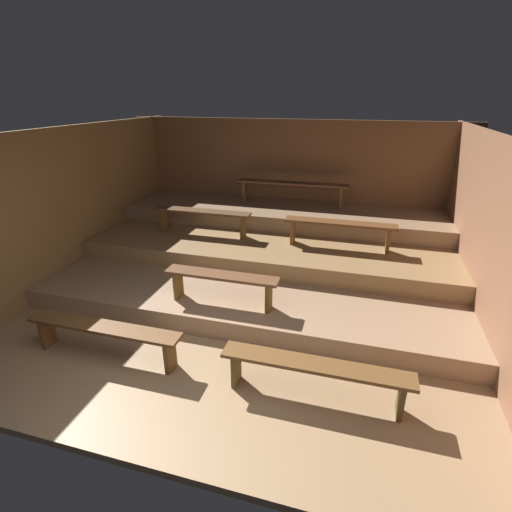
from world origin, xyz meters
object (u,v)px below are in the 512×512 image
Objects in this scene: bench_lower_center at (222,281)px; bench_middle_left at (202,215)px; bench_floor_left at (104,332)px; bench_floor_right at (315,370)px; bench_upper_center at (292,186)px; bench_middle_right at (340,227)px.

bench_middle_left is (-0.99, 1.72, 0.28)m from bench_lower_center.
bench_floor_left and bench_floor_right have the same top height.
bench_upper_center reaches higher than bench_middle_left.
bench_middle_left is at bearing -133.52° from bench_upper_center.
bench_lower_center is 3.15m from bench_upper_center.
bench_upper_center is (0.30, 3.08, 0.56)m from bench_lower_center.
bench_middle_left is (0.02, 2.79, 0.54)m from bench_floor_left.
bench_middle_right is at bearing 52.37° from bench_lower_center.
bench_floor_left is 1.25× the size of bench_lower_center.
bench_lower_center is at bearing 141.63° from bench_floor_right.
bench_floor_right is 1.08× the size of bench_middle_left.
bench_upper_center is at bearing 84.45° from bench_lower_center.
bench_upper_center is at bearing 46.48° from bench_middle_left.
bench_middle_right reaches higher than bench_lower_center.
bench_middle_right is (2.32, 0.00, 0.00)m from bench_middle_left.
bench_middle_right is at bearing -52.97° from bench_upper_center.
bench_floor_right is at bearing -38.37° from bench_lower_center.
bench_middle_left reaches higher than bench_floor_left.
bench_middle_right reaches higher than bench_floor_left.
bench_middle_left is 1.00× the size of bench_middle_right.
bench_floor_right is 2.84m from bench_middle_right.
bench_floor_left is 4.43m from bench_upper_center.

